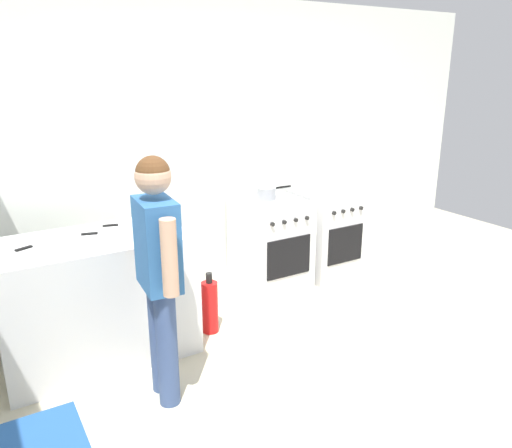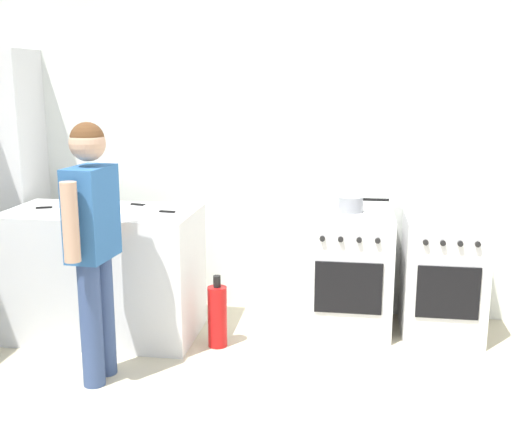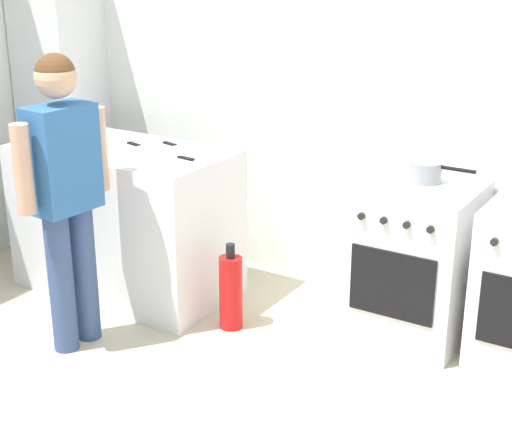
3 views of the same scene
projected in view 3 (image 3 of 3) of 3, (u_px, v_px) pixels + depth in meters
back_wall at (390, 82)px, 4.39m from camera, size 6.00×0.10×2.60m
counter_unit at (126, 220)px, 4.75m from camera, size 1.30×0.70×0.90m
oven_left at (414, 261)px, 4.21m from camera, size 0.61×0.62×0.85m
pot at (426, 172)px, 4.11m from camera, size 0.36×0.18×0.11m
knife_utility at (178, 157)px, 4.40m from camera, size 0.25×0.06×0.01m
knife_chef at (84, 139)px, 4.80m from camera, size 0.30×0.15×0.01m
knife_bread at (181, 147)px, 4.60m from camera, size 0.35×0.11×0.01m
knife_carving at (143, 147)px, 4.60m from camera, size 0.33×0.12×0.01m
person at (65, 181)px, 3.93m from camera, size 0.23×0.57×1.55m
fire_extinguisher at (231, 292)px, 4.34m from camera, size 0.13×0.13×0.50m
larder_cabinet at (63, 101)px, 5.42m from camera, size 0.48×0.44×2.00m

